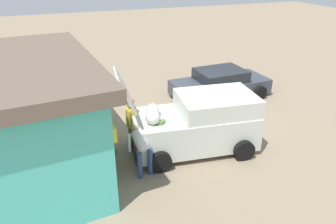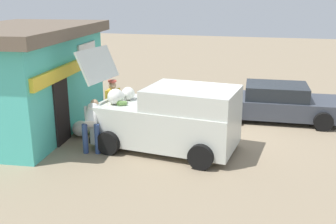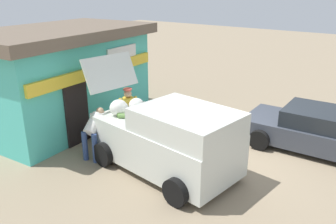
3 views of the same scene
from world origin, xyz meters
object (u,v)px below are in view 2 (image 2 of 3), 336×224
object	(u,v)px
vendor_standing	(113,104)
unloaded_banana_pile	(82,129)
paint_bucket	(129,106)
parked_sedan	(275,103)
customer_bending	(92,121)
delivery_van	(170,118)
storefront_bar	(26,77)

from	to	relation	value
vendor_standing	unloaded_banana_pile	distance (m)	1.29
paint_bucket	parked_sedan	bearing A→B (deg)	-86.65
customer_bending	paint_bucket	distance (m)	4.11
delivery_van	unloaded_banana_pile	size ratio (longest dim) A/B	4.73
vendor_standing	customer_bending	world-z (taller)	vendor_standing
storefront_bar	parked_sedan	xyz separation A→B (m)	(3.11, -7.79, -1.12)
storefront_bar	parked_sedan	world-z (taller)	storefront_bar
storefront_bar	delivery_van	distance (m)	5.00
storefront_bar	vendor_standing	size ratio (longest dim) A/B	3.73
delivery_van	parked_sedan	bearing A→B (deg)	-38.00
unloaded_banana_pile	paint_bucket	xyz separation A→B (m)	(2.98, -0.50, -0.03)
vendor_standing	unloaded_banana_pile	size ratio (longest dim) A/B	1.84
parked_sedan	customer_bending	bearing A→B (deg)	131.27
parked_sedan	vendor_standing	world-z (taller)	vendor_standing
unloaded_banana_pile	paint_bucket	bearing A→B (deg)	-9.55
parked_sedan	storefront_bar	bearing A→B (deg)	111.76
unloaded_banana_pile	paint_bucket	distance (m)	3.02
vendor_standing	unloaded_banana_pile	bearing A→B (deg)	106.97
vendor_standing	paint_bucket	distance (m)	2.85
vendor_standing	unloaded_banana_pile	xyz separation A→B (m)	(-0.30, 0.97, -0.80)
storefront_bar	vendor_standing	bearing A→B (deg)	-87.86
storefront_bar	customer_bending	world-z (taller)	storefront_bar
delivery_van	unloaded_banana_pile	distance (m)	3.08
parked_sedan	paint_bucket	world-z (taller)	parked_sedan
paint_bucket	delivery_van	bearing A→B (deg)	-143.81
storefront_bar	customer_bending	distance (m)	3.20
paint_bucket	customer_bending	bearing A→B (deg)	-174.45
unloaded_banana_pile	paint_bucket	size ratio (longest dim) A/B	2.53
delivery_van	customer_bending	world-z (taller)	delivery_van
customer_bending	paint_bucket	xyz separation A→B (m)	(4.04, 0.39, -0.68)
unloaded_banana_pile	customer_bending	bearing A→B (deg)	-139.68
vendor_standing	paint_bucket	world-z (taller)	vendor_standing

